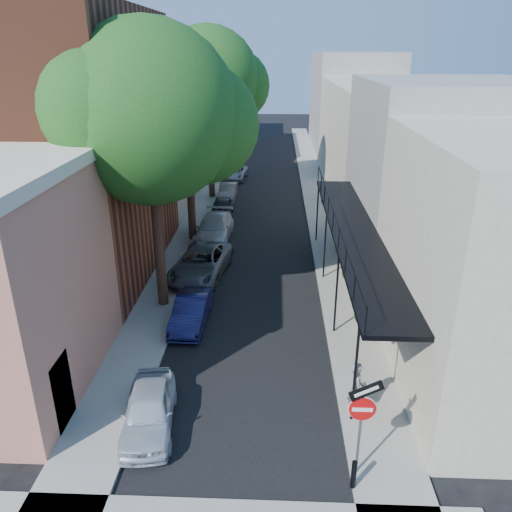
# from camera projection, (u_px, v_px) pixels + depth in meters

# --- Properties ---
(ground) EXTENTS (160.00, 160.00, 0.00)m
(ground) POSITION_uv_depth(u_px,v_px,m) (231.00, 503.00, 12.15)
(ground) COLOR black
(ground) RESTS_ON ground
(road_surface) EXTENTS (6.00, 64.00, 0.01)m
(road_surface) POSITION_uv_depth(u_px,v_px,m) (264.00, 188.00, 39.84)
(road_surface) COLOR black
(road_surface) RESTS_ON ground
(sidewalk_left) EXTENTS (2.00, 64.00, 0.12)m
(sidewalk_left) POSITION_uv_depth(u_px,v_px,m) (214.00, 187.00, 39.98)
(sidewalk_left) COLOR gray
(sidewalk_left) RESTS_ON ground
(sidewalk_right) EXTENTS (2.00, 64.00, 0.12)m
(sidewalk_right) POSITION_uv_depth(u_px,v_px,m) (314.00, 188.00, 39.67)
(sidewalk_right) COLOR gray
(sidewalk_right) RESTS_ON ground
(buildings_left) EXTENTS (10.10, 59.10, 12.00)m
(buildings_left) POSITION_uv_depth(u_px,v_px,m) (140.00, 126.00, 37.17)
(buildings_left) COLOR #B6765D
(buildings_left) RESTS_ON ground
(buildings_right) EXTENTS (9.80, 55.00, 10.00)m
(buildings_right) POSITION_uv_depth(u_px,v_px,m) (384.00, 133.00, 37.33)
(buildings_right) COLOR beige
(buildings_right) RESTS_ON ground
(sign_post) EXTENTS (0.89, 0.17, 2.99)m
(sign_post) POSITION_uv_depth(u_px,v_px,m) (362.00, 412.00, 12.15)
(sign_post) COLOR #595B60
(sign_post) RESTS_ON ground
(bollard) EXTENTS (0.14, 0.14, 0.80)m
(bollard) POSITION_uv_depth(u_px,v_px,m) (354.00, 474.00, 12.30)
(bollard) COLOR black
(bollard) RESTS_ON sidewalk_right
(oak_near) EXTENTS (7.48, 6.80, 11.42)m
(oak_near) POSITION_uv_depth(u_px,v_px,m) (162.00, 117.00, 18.74)
(oak_near) COLOR #311D13
(oak_near) RESTS_ON ground
(oak_mid) EXTENTS (6.60, 6.00, 10.20)m
(oak_mid) POSITION_uv_depth(u_px,v_px,m) (195.00, 114.00, 26.41)
(oak_mid) COLOR #311D13
(oak_mid) RESTS_ON ground
(oak_far) EXTENTS (7.70, 7.00, 11.90)m
(oak_far) POSITION_uv_depth(u_px,v_px,m) (215.00, 81.00, 34.29)
(oak_far) COLOR #311D13
(oak_far) RESTS_ON ground
(parked_car_a) EXTENTS (1.86, 3.69, 1.21)m
(parked_car_a) POSITION_uv_depth(u_px,v_px,m) (149.00, 410.00, 14.38)
(parked_car_a) COLOR silver
(parked_car_a) RESTS_ON ground
(parked_car_b) EXTENTS (1.37, 3.62, 1.18)m
(parked_car_b) POSITION_uv_depth(u_px,v_px,m) (191.00, 311.00, 19.85)
(parked_car_b) COLOR #14153F
(parked_car_b) RESTS_ON ground
(parked_car_c) EXTENTS (2.94, 5.21, 1.37)m
(parked_car_c) POSITION_uv_depth(u_px,v_px,m) (201.00, 263.00, 24.03)
(parked_car_c) COLOR #595B60
(parked_car_c) RESTS_ON ground
(parked_car_d) EXTENTS (2.10, 4.79, 1.37)m
(parked_car_d) POSITION_uv_depth(u_px,v_px,m) (214.00, 228.00, 28.77)
(parked_car_d) COLOR silver
(parked_car_d) RESTS_ON ground
(parked_car_e) EXTENTS (1.41, 3.46, 1.18)m
(parked_car_e) POSITION_uv_depth(u_px,v_px,m) (222.00, 208.00, 32.86)
(parked_car_e) COLOR black
(parked_car_e) RESTS_ON ground
(parked_car_f) EXTENTS (1.20, 3.41, 1.12)m
(parked_car_f) POSITION_uv_depth(u_px,v_px,m) (228.00, 192.00, 36.69)
(parked_car_f) COLOR slate
(parked_car_f) RESTS_ON ground
(parked_car_g) EXTENTS (2.19, 4.22, 1.14)m
(parked_car_g) POSITION_uv_depth(u_px,v_px,m) (234.00, 173.00, 42.29)
(parked_car_g) COLOR gray
(parked_car_g) RESTS_ON ground
(pedestrian) EXTENTS (0.51, 0.71, 1.82)m
(pedestrian) POSITION_uv_depth(u_px,v_px,m) (356.00, 389.00, 14.58)
(pedestrian) COLOR slate
(pedestrian) RESTS_ON sidewalk_right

